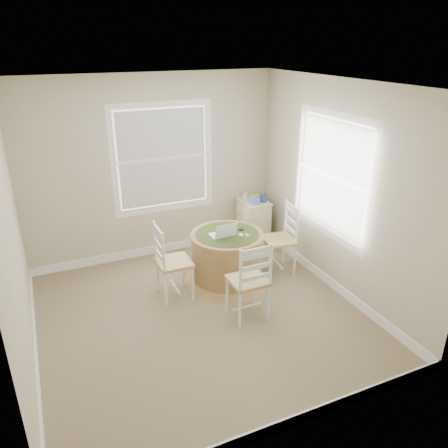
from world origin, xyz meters
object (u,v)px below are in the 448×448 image
corner_chest (253,222)px  chair_right (278,240)px  laptop (223,234)px  chair_near (248,280)px  round_table (227,255)px  chair_left (174,262)px

corner_chest → chair_right: bearing=-95.6°
chair_right → laptop: (-0.82, 0.02, 0.23)m
chair_near → chair_right: (0.86, 0.79, 0.00)m
round_table → chair_left: bearing=-171.7°
chair_left → chair_near: 0.99m
round_table → chair_right: bearing=-1.9°
round_table → corner_chest: corner_chest is taller
chair_left → chair_right: 1.50m
chair_near → laptop: bearing=-93.2°
chair_right → round_table: bearing=-86.3°
corner_chest → round_table: bearing=-132.6°
chair_near → laptop: size_ratio=3.05×
chair_left → corner_chest: (1.60, 0.98, -0.12)m
chair_right → laptop: size_ratio=3.05×
round_table → chair_near: size_ratio=1.19×
round_table → chair_near: chair_near is taller
round_table → chair_right: chair_right is taller
chair_right → chair_left: bearing=-81.2°
chair_near → chair_right: bearing=-137.7°
round_table → chair_left: size_ratio=1.19×
chair_left → chair_right: size_ratio=1.00×
chair_near → chair_left: bearing=-50.2°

